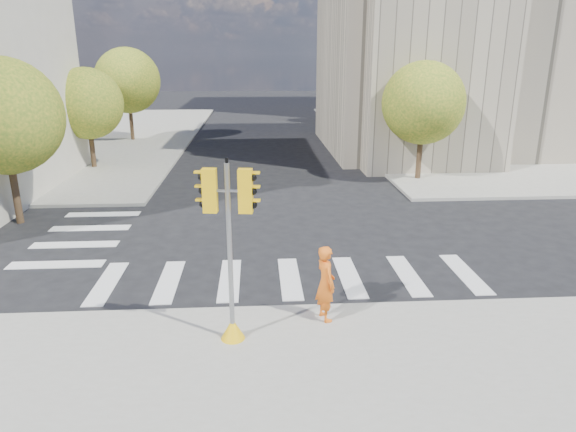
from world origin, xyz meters
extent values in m
plane|color=black|center=(0.00, 0.00, 0.00)|extent=(160.00, 160.00, 0.00)
cube|color=gray|center=(20.00, 26.00, 0.07)|extent=(28.00, 40.00, 0.15)
cube|color=gray|center=(-20.00, 26.00, 0.07)|extent=(28.00, 40.00, 0.15)
cube|color=#A0947E|center=(17.00, 20.00, 7.00)|extent=(26.00, 14.00, 14.00)
cube|color=#A0947E|center=(9.00, 15.00, 7.00)|extent=(8.00, 8.00, 14.00)
cylinder|color=#382616|center=(-10.50, 4.00, 1.22)|extent=(0.28, 0.28, 2.45)
sphere|color=#305F1B|center=(-10.50, 4.00, 4.21)|extent=(4.40, 4.40, 4.40)
cylinder|color=#382616|center=(-10.50, 14.00, 1.08)|extent=(0.28, 0.28, 2.17)
sphere|color=#305F1B|center=(-10.50, 14.00, 3.77)|extent=(4.00, 4.00, 4.00)
cylinder|color=#382616|center=(-10.50, 24.00, 1.31)|extent=(0.28, 0.28, 2.62)
sphere|color=#305F1B|center=(-10.50, 24.00, 4.54)|extent=(4.80, 4.80, 4.80)
cylinder|color=#382616|center=(7.50, 10.00, 1.19)|extent=(0.28, 0.28, 2.38)
sphere|color=#305F1B|center=(7.50, 10.00, 4.06)|extent=(4.20, 4.20, 4.20)
cylinder|color=#382616|center=(7.50, 22.00, 1.26)|extent=(0.28, 0.28, 2.52)
sphere|color=#305F1B|center=(7.50, 22.00, 4.36)|extent=(4.60, 4.60, 4.60)
cylinder|color=#382616|center=(7.50, 34.00, 1.14)|extent=(0.28, 0.28, 2.27)
sphere|color=#305F1B|center=(7.50, 34.00, 3.88)|extent=(4.00, 4.00, 4.00)
cylinder|color=black|center=(8.00, 14.00, 4.15)|extent=(0.12, 0.12, 8.00)
cube|color=black|center=(8.00, 14.00, 8.15)|extent=(0.35, 0.18, 0.22)
cylinder|color=black|center=(8.00, 28.00, 4.15)|extent=(0.12, 0.12, 8.00)
cube|color=black|center=(8.00, 28.00, 8.15)|extent=(0.35, 0.18, 0.22)
cone|color=#E9B20C|center=(-1.66, -5.56, 0.40)|extent=(0.56, 0.56, 0.50)
cylinder|color=gray|center=(-1.66, -5.56, 2.22)|extent=(0.11, 0.11, 4.13)
cylinder|color=black|center=(-1.66, -5.56, 4.33)|extent=(0.07, 0.07, 0.12)
cylinder|color=gray|center=(-1.66, -5.56, 3.68)|extent=(0.90, 0.16, 0.06)
cube|color=#E9B20C|center=(-2.04, -5.52, 3.68)|extent=(0.32, 0.25, 0.95)
cube|color=#E9B20C|center=(-1.28, -5.61, 3.68)|extent=(0.32, 0.25, 0.95)
imported|color=orange|center=(0.59, -4.77, 1.11)|extent=(0.65, 0.81, 1.92)
camera|label=1|loc=(-1.04, -16.09, 6.44)|focal=32.00mm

